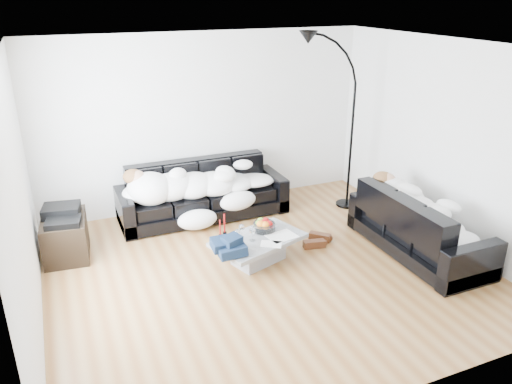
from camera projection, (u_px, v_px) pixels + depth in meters
name	position (u px, v px, depth m)	size (l,w,h in m)	color
ground	(266.00, 270.00, 6.01)	(5.00, 5.00, 0.00)	brown
wall_back	(205.00, 122.00, 7.43)	(5.00, 0.02, 2.60)	silver
wall_left	(20.00, 203.00, 4.61)	(0.02, 4.50, 2.60)	silver
wall_right	(444.00, 143.00, 6.42)	(0.02, 4.50, 2.60)	silver
ceiling	(268.00, 46.00, 5.02)	(5.00, 5.00, 0.00)	white
sofa_back	(203.00, 191.00, 7.29)	(2.43, 0.84, 0.80)	black
sofa_right	(419.00, 224.00, 6.28)	(1.95, 0.83, 0.79)	black
sleeper_back	(203.00, 177.00, 7.16)	(2.06, 0.71, 0.41)	white
sleeper_right	(422.00, 207.00, 6.19)	(1.67, 0.70, 0.41)	white
teal_cushion	(389.00, 184.00, 6.65)	(0.36, 0.30, 0.20)	#0A482C
coffee_table	(258.00, 250.00, 6.13)	(1.10, 0.64, 0.32)	#939699
fruit_bowl	(264.00, 225.00, 6.23)	(0.28, 0.28, 0.17)	white
wine_glass_a	(242.00, 231.00, 6.06)	(0.07, 0.07, 0.18)	white
wine_glass_b	(237.00, 235.00, 5.97)	(0.07, 0.07, 0.16)	white
wine_glass_c	(252.00, 234.00, 5.98)	(0.08, 0.08, 0.18)	white
candle_left	(220.00, 228.00, 6.08)	(0.04, 0.04, 0.21)	maroon
candle_right	(224.00, 224.00, 6.13)	(0.05, 0.05, 0.27)	maroon
newspaper_a	(282.00, 236.00, 6.11)	(0.35, 0.27, 0.01)	silver
newspaper_b	(271.00, 244.00, 5.92)	(0.25, 0.18, 0.01)	silver
navy_jacket	(228.00, 241.00, 5.66)	(0.34, 0.28, 0.17)	black
shoes	(317.00, 240.00, 6.59)	(0.49, 0.35, 0.11)	#472311
av_cabinet	(66.00, 237.00, 6.24)	(0.52, 0.75, 0.52)	black
stereo	(62.00, 213.00, 6.11)	(0.44, 0.34, 0.13)	black
floor_lamp	(352.00, 133.00, 7.38)	(0.84, 0.34, 2.31)	black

